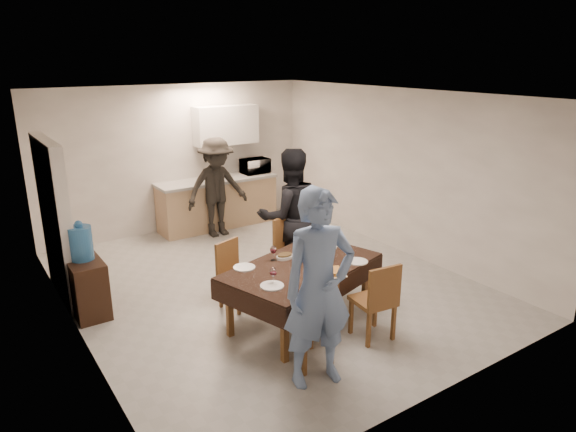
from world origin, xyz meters
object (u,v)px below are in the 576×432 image
Objects in this scene: water_jug at (81,243)px; person_far at (290,217)px; person_near at (319,289)px; person_kitchen at (217,187)px; console at (86,286)px; savoury_tart at (328,272)px; microwave at (255,166)px; wine_bottle at (296,252)px; water_pitcher at (328,253)px; dining_table at (302,268)px.

person_far is at bearing -13.03° from water_jug.
person_near is 1.13× the size of person_kitchen.
console is 3.19m from person_kitchen.
person_near is (1.53, -2.71, 0.62)m from console.
savoury_tart is 4.46m from microwave.
console is 2.64m from wine_bottle.
wine_bottle is 0.18× the size of person_kitchen.
water_pitcher reaches higher than console.
person_near reaches higher than person_far.
dining_table is 5.73× the size of savoury_tart.
water_pitcher is 1.36m from person_near.
dining_table is at bearing -99.78° from person_kitchen.
dining_table is 1.21m from person_far.
person_far reaches higher than water_pitcher.
savoury_tart is 1.51m from person_far.
water_jug is 3.15m from person_kitchen.
person_kitchen is at bearing 23.30° from microwave.
water_jug reaches higher than console.
wine_bottle is 1.17m from person_far.
person_near reaches higher than person_kitchen.
person_near is 4.55m from person_kitchen.
person_near reaches higher than savoury_tart.
person_kitchen is (0.63, 3.31, -0.01)m from wine_bottle.
savoury_tart is at bearing -70.77° from wine_bottle.
person_far is at bearing 79.70° from water_pitcher.
water_pitcher is (2.43, -1.71, 0.46)m from console.
console is 0.41× the size of person_far.
savoury_tart is at bearing 57.84° from person_near.
person_far reaches higher than console.
person_far is at bearing 72.53° from savoury_tart.
console is at bearing 141.57° from wine_bottle.
water_jug reaches higher than dining_table.
dining_table is 0.37m from water_pitcher.
person_far is at bearing 59.04° from wine_bottle.
savoury_tart is (2.18, -2.04, 0.39)m from console.
dining_table is at bearing 66.90° from microwave.
savoury_tart reaches higher than console.
wine_bottle is 4.12m from microwave.
person_near is at bearing -134.13° from savoury_tart.
person_kitchen is (0.58, 3.36, 0.18)m from dining_table.
microwave is at bearing 65.98° from wine_bottle.
dining_table is 0.20m from wine_bottle.
person_near reaches higher than water_pitcher.
water_jug is 2.99m from savoury_tart.
microwave reaches higher than savoury_tart.
microwave is at bearing 50.56° from dining_table.
person_near is at bearing -131.99° from water_pitcher.
person_kitchen is at bearing -75.33° from person_far.
wine_bottle is at bearing 165.96° from water_pitcher.
savoury_tart is 0.71× the size of microwave.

